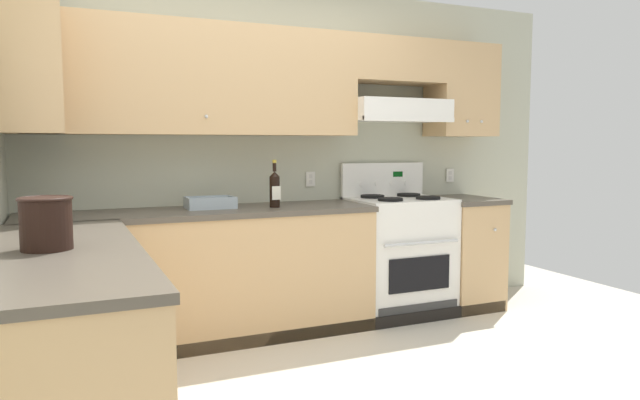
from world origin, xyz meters
TOP-DOWN VIEW (x-y plane):
  - wall_back at (0.39, 1.53)m, footprint 4.68×0.57m
  - counter_back_run at (0.00, 1.24)m, footprint 3.60×0.65m
  - counter_left_run at (-1.24, -0.00)m, footprint 0.63×1.91m
  - stove at (1.21, 1.25)m, footprint 0.76×0.62m
  - wine_bottle at (0.14, 1.19)m, footprint 0.07×0.08m
  - bowl at (-0.29, 1.31)m, footprint 0.33×0.21m
  - bucket at (-1.31, 0.01)m, footprint 0.22×0.22m

SIDE VIEW (x-z plane):
  - counter_back_run at x=0.00m, z-range 0.00..0.91m
  - counter_left_run at x=-1.24m, z-range 0.00..0.91m
  - stove at x=1.21m, z-range -0.12..1.08m
  - bowl at x=-0.29m, z-range 0.90..0.98m
  - bucket at x=-1.31m, z-range 0.92..1.14m
  - wine_bottle at x=0.14m, z-range 0.88..1.21m
  - wall_back at x=0.39m, z-range 0.20..2.75m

